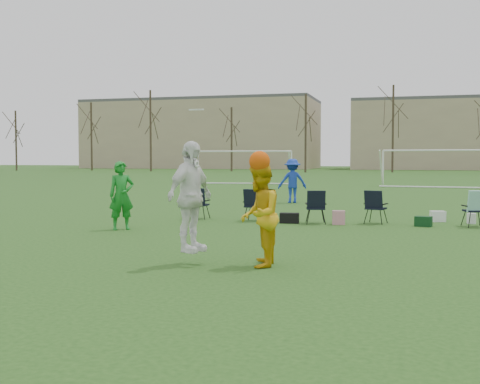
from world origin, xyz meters
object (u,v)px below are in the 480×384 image
(center_contest, at_px, (226,205))
(goal_left, at_px, (243,158))
(goal_mid, at_px, (440,158))
(fielder_blue, at_px, (292,181))
(fielder_green_near, at_px, (121,196))

(center_contest, xyz_separation_m, goal_left, (-8.95, 33.75, 0.84))
(goal_mid, bearing_deg, center_contest, -95.04)
(fielder_blue, bearing_deg, goal_left, -88.82)
(fielder_blue, height_order, center_contest, center_contest)
(fielder_blue, distance_m, goal_mid, 18.06)
(fielder_blue, relative_size, goal_left, 0.25)
(goal_left, xyz_separation_m, goal_mid, (14.00, -2.00, 0.00))
(center_contest, xyz_separation_m, goal_mid, (5.05, 31.75, 0.84))
(goal_left, bearing_deg, center_contest, -80.15)
(center_contest, bearing_deg, fielder_green_near, 133.97)
(fielder_blue, xyz_separation_m, center_contest, (1.64, -15.00, 0.15))
(center_contest, relative_size, goal_left, 0.37)
(center_contest, distance_m, goal_left, 34.92)
(fielder_green_near, relative_size, goal_mid, 0.24)
(fielder_green_near, height_order, goal_left, goal_left)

